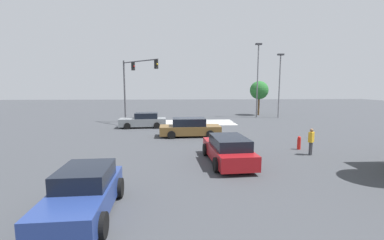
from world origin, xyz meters
name	(u,v)px	position (x,y,z in m)	size (l,w,h in m)	color
ground_plane	(192,133)	(0.00, 0.00, 0.00)	(114.77, 114.77, 0.00)	#3D3F44
crosswalk_markings	(189,122)	(0.00, -6.52, 0.00)	(10.11, 4.40, 0.01)	silver
traffic_signal_mast	(133,78)	(5.96, -5.96, 4.86)	(4.21, 4.21, 6.83)	#47474C
car_0	(84,194)	(4.12, 14.10, 0.69)	(2.12, 4.21, 1.46)	navy
car_1	(228,150)	(-1.45, 8.83, 0.70)	(2.35, 4.88, 1.44)	maroon
car_2	(190,128)	(0.26, 1.46, 0.70)	(4.92, 2.23, 1.48)	brown
car_3	(144,121)	(4.59, -3.22, 0.68)	(4.57, 2.14, 1.46)	gray
pedestrian	(311,140)	(-6.62, 7.53, 0.87)	(0.42, 0.40, 1.58)	#38383D
street_light_pole_a	(280,80)	(-11.68, -10.37, 4.83)	(0.80, 0.36, 8.07)	slate
street_light_pole_b	(258,74)	(-9.01, -10.96, 5.53)	(0.80, 0.36, 9.42)	slate
tree_corner_c	(259,90)	(-10.06, -13.45, 3.47)	(2.54, 2.54, 4.76)	brown
fire_hydrant	(299,143)	(-6.56, 6.18, 0.43)	(0.22, 0.22, 0.86)	red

